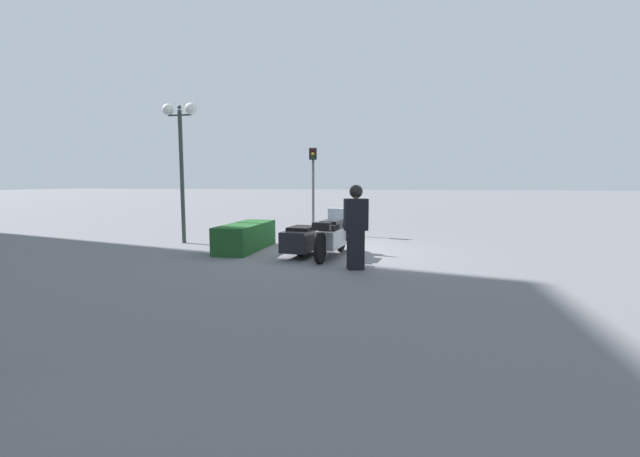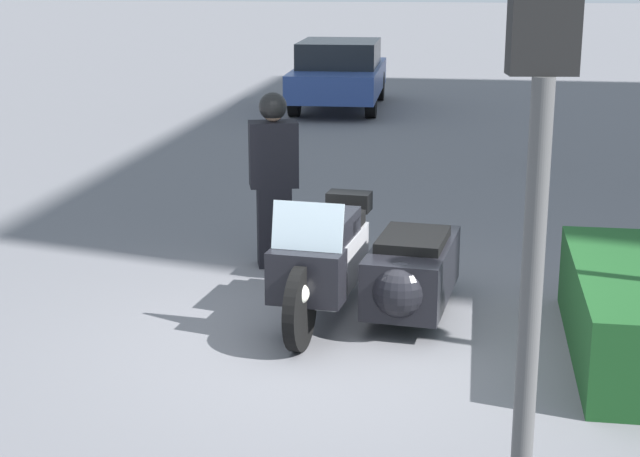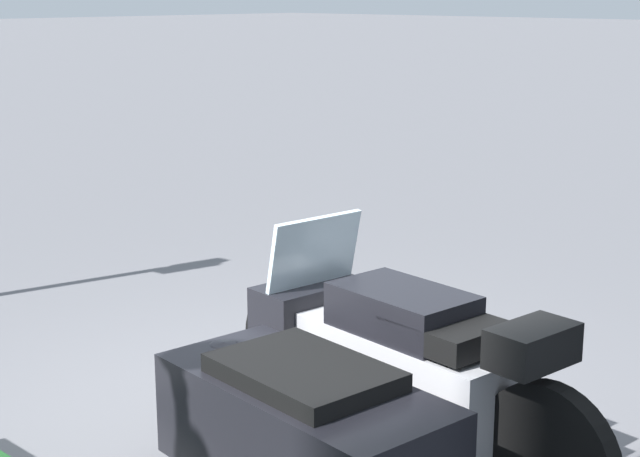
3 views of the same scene
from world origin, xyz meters
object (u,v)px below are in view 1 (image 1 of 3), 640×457
twin_lamp_post (180,137)px  traffic_light_near (313,177)px  police_motorcycle (317,237)px  officer_rider (356,225)px  hedge_bush_curbside (246,237)px

twin_lamp_post → traffic_light_near: size_ratio=1.38×
police_motorcycle → traffic_light_near: size_ratio=0.84×
police_motorcycle → officer_rider: 1.89m
officer_rider → traffic_light_near: size_ratio=0.60×
hedge_bush_curbside → twin_lamp_post: size_ratio=0.62×
police_motorcycle → hedge_bush_curbside: (0.55, 2.12, -0.12)m
police_motorcycle → officer_rider: officer_rider is taller
traffic_light_near → hedge_bush_curbside: bearing=-22.9°
officer_rider → twin_lamp_post: 6.64m
twin_lamp_post → traffic_light_near: 4.65m
officer_rider → hedge_bush_curbside: 3.87m
hedge_bush_curbside → traffic_light_near: 4.29m
police_motorcycle → twin_lamp_post: bearing=78.9°
officer_rider → twin_lamp_post: bearing=-132.8°
police_motorcycle → twin_lamp_post: size_ratio=0.61×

